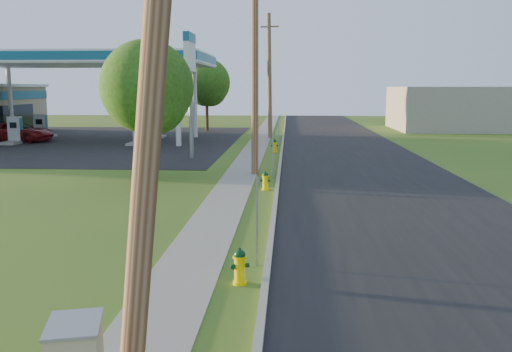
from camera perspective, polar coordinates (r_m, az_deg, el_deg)
The scene contains 23 objects.
road at distance 18.16m, azimuth 14.74°, elevation -3.45°, with size 8.00×120.00×0.02m, color black.
curb at distance 17.80m, azimuth 2.00°, elevation -3.19°, with size 0.15×120.00×0.15m, color gray.
sidewalk at distance 17.94m, azimuth -3.61°, elevation -3.30°, with size 1.50×120.00×0.03m, color gray.
forecourt at distance 43.04m, azimuth -19.75°, elevation 3.53°, with size 26.00×28.00×0.02m, color black.
utility_pole_near at distance 6.62m, azimuth -10.41°, elevation 16.83°, with size 1.40×0.32×9.48m.
utility_pole_mid at distance 24.45m, azimuth -0.13°, elevation 11.71°, with size 1.40×0.32×9.80m.
utility_pole_far at distance 42.41m, azimuth 1.43°, elevation 10.47°, with size 1.40×0.32×9.50m.
sign_post_near at distance 11.96m, azimuth 0.09°, elevation -4.84°, with size 0.05×0.04×2.00m, color gray.
sign_post_mid at distance 23.57m, azimuth 1.79°, elevation 2.16°, with size 0.05×0.04×2.00m, color gray.
sign_post_far at distance 35.70m, azimuth 2.38°, elevation 4.58°, with size 0.05×0.04×2.00m, color gray.
gas_canopy at distance 42.16m, azimuth -17.64°, elevation 11.54°, with size 18.18×9.18×6.40m.
fuel_pump_nw at distance 42.25m, azimuth -23.99°, elevation 4.14°, with size 1.20×3.20×1.90m.
fuel_pump_ne at distance 38.94m, azimuth -12.11°, elevation 4.37°, with size 1.20×3.20×1.90m.
fuel_pump_sw at distance 45.82m, azimuth -21.70°, elevation 4.63°, with size 1.20×3.20×1.90m.
fuel_pump_se at distance 42.79m, azimuth -10.68°, elevation 4.84°, with size 1.20×3.20×1.90m.
price_pylon at distance 30.40m, azimuth -6.98°, elevation 12.07°, with size 0.34×2.04×6.85m.
distant_building at distance 55.12m, azimuth 21.66°, elevation 6.64°, with size 14.00×10.00×4.00m, color gray.
tree_verge at distance 23.20m, azimuth -11.21°, elevation 8.82°, with size 3.90×3.90×5.91m.
tree_lot at distance 50.02m, azimuth -5.13°, elevation 9.58°, with size 4.32×4.32×6.55m.
hydrant_near at distance 11.02m, azimuth -1.72°, elevation -9.49°, with size 0.40×0.35×0.76m.
hydrant_mid at distance 20.92m, azimuth 0.99°, elevation -0.51°, with size 0.39×0.34×0.74m.
hydrant_far at distance 33.10m, azimuth 1.97°, elevation 3.19°, with size 0.43×0.38×0.83m.
car_red at distance 43.31m, azimuth -23.78°, elevation 4.26°, with size 2.38×5.15×1.43m, color maroon.
Camera 1 is at (0.93, -7.38, 3.92)m, focal length 38.00 mm.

